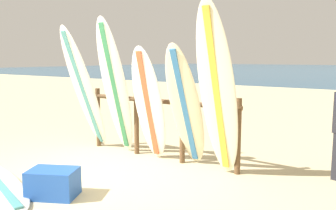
% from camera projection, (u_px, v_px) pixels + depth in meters
% --- Properties ---
extents(ground_plane, '(120.00, 120.00, 0.00)m').
position_uv_depth(ground_plane, '(79.00, 181.00, 4.93)').
color(ground_plane, beige).
extents(surfboard_rack, '(3.10, 0.09, 1.17)m').
position_uv_depth(surfboard_rack, '(158.00, 117.00, 6.00)').
color(surfboard_rack, brown).
rests_on(surfboard_rack, ground).
extents(surfboard_leaning_far_left, '(0.56, 1.05, 2.35)m').
position_uv_depth(surfboard_leaning_far_left, '(84.00, 90.00, 6.42)').
color(surfboard_leaning_far_left, white).
rests_on(surfboard_leaning_far_left, ground).
extents(surfboard_leaning_left, '(0.64, 0.98, 2.46)m').
position_uv_depth(surfboard_leaning_left, '(115.00, 89.00, 6.07)').
color(surfboard_leaning_left, white).
rests_on(surfboard_leaning_left, ground).
extents(surfboard_leaning_center_left, '(0.59, 0.66, 1.97)m').
position_uv_depth(surfboard_leaning_center_left, '(149.00, 105.00, 5.76)').
color(surfboard_leaning_center_left, white).
rests_on(surfboard_leaning_center_left, ground).
extents(surfboard_leaning_center, '(0.61, 1.01, 2.00)m').
position_uv_depth(surfboard_leaning_center, '(186.00, 108.00, 5.32)').
color(surfboard_leaning_center, beige).
rests_on(surfboard_leaning_center, ground).
extents(surfboard_leaning_center_right, '(0.56, 0.87, 2.55)m').
position_uv_depth(surfboard_leaning_center_right, '(218.00, 93.00, 4.84)').
color(surfboard_leaning_center_right, silver).
rests_on(surfboard_leaning_center_right, ground).
extents(cooler_box, '(0.72, 0.63, 0.36)m').
position_uv_depth(cooler_box, '(53.00, 183.00, 4.37)').
color(cooler_box, blue).
rests_on(cooler_box, ground).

